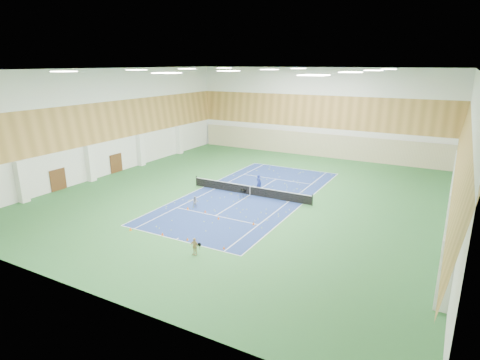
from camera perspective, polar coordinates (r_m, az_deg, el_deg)
name	(u,v)px	position (r m, az deg, el deg)	size (l,w,h in m)	color
ground	(250,195)	(39.64, 1.43, -2.15)	(40.00, 40.00, 0.00)	#29612F
room_shell	(250,135)	(38.16, 1.49, 6.43)	(36.00, 40.00, 12.00)	white
wood_cladding	(251,114)	(37.87, 1.51, 9.41)	(36.00, 40.00, 8.00)	#B48542
ceiling_light_grid	(251,70)	(37.60, 1.56, 15.35)	(21.40, 25.40, 0.06)	white
court_surface	(250,195)	(39.64, 1.43, -2.14)	(10.97, 23.77, 0.01)	navy
tennis_balls_scatter	(250,195)	(39.62, 1.43, -2.08)	(10.57, 22.77, 0.07)	#D0F029
tennis_net	(250,190)	(39.47, 1.43, -1.39)	(12.80, 0.10, 1.10)	black
back_curtain	(315,145)	(56.95, 10.66, 4.96)	(35.40, 0.16, 3.20)	#C6B793
door_left_a	(58,180)	(44.87, -24.45, 0.03)	(0.08, 1.80, 2.20)	#593319
door_left_b	(116,163)	(49.84, -17.19, 2.30)	(0.08, 1.80, 2.20)	#593319
coach	(259,183)	(40.53, 2.69, -0.44)	(0.64, 0.42, 1.76)	navy
child_court	(195,202)	(36.33, -6.37, -3.12)	(0.51, 0.40, 1.06)	gray
child_apron	(195,246)	(27.66, -6.48, -9.36)	(0.72, 0.30, 1.23)	tan
ball_cart	(243,194)	(38.71, 0.44, -1.95)	(0.48, 0.48, 0.84)	black
cone_svc_a	(188,208)	(36.06, -7.45, -3.99)	(0.23, 0.23, 0.25)	#DC5A0B
cone_svc_b	(205,211)	(35.18, -4.98, -4.45)	(0.21, 0.21, 0.23)	#DC4E0B
cone_svc_c	(218,218)	(33.65, -3.08, -5.41)	(0.20, 0.20, 0.22)	#FF620D
cone_svc_d	(254,223)	(32.52, 1.95, -6.18)	(0.21, 0.21, 0.23)	orange
cone_base_a	(130,229)	(32.59, -15.31, -6.72)	(0.23, 0.23, 0.25)	orange
cone_base_b	(162,234)	(31.12, -10.98, -7.54)	(0.22, 0.22, 0.25)	#E8540C
cone_base_c	(187,239)	(30.04, -7.50, -8.31)	(0.19, 0.19, 0.21)	orange
cone_base_d	(224,248)	(28.53, -2.30, -9.58)	(0.18, 0.18, 0.20)	orange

